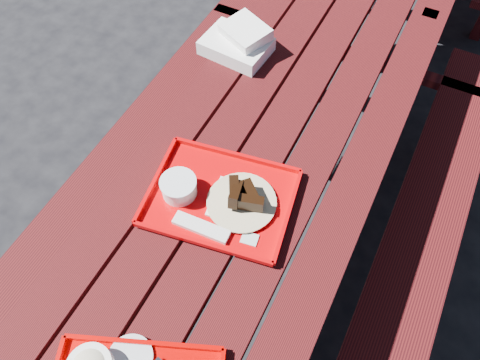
% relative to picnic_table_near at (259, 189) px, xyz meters
% --- Properties ---
extents(ground, '(60.00, 60.00, 0.00)m').
position_rel_picnic_table_near_xyz_m(ground, '(0.00, 0.00, -0.56)').
color(ground, black).
rests_on(ground, ground).
extents(picnic_table_near, '(1.41, 2.40, 0.75)m').
position_rel_picnic_table_near_xyz_m(picnic_table_near, '(0.00, 0.00, 0.00)').
color(picnic_table_near, '#490E0E').
rests_on(picnic_table_near, ground).
extents(far_tray, '(0.47, 0.39, 0.07)m').
position_rel_picnic_table_near_xyz_m(far_tray, '(-0.05, -0.21, 0.21)').
color(far_tray, '#CC0206').
rests_on(far_tray, picnic_table_near).
extents(white_cloth, '(0.25, 0.22, 0.10)m').
position_rel_picnic_table_near_xyz_m(white_cloth, '(-0.29, 0.41, 0.23)').
color(white_cloth, white).
rests_on(white_cloth, picnic_table_near).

